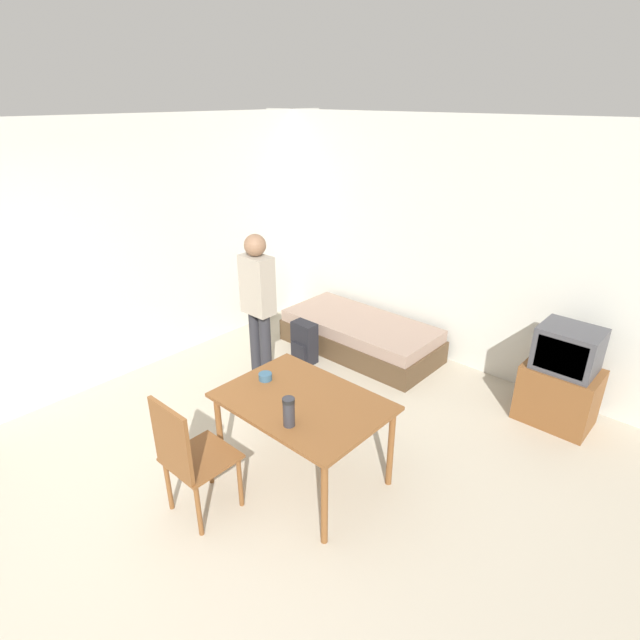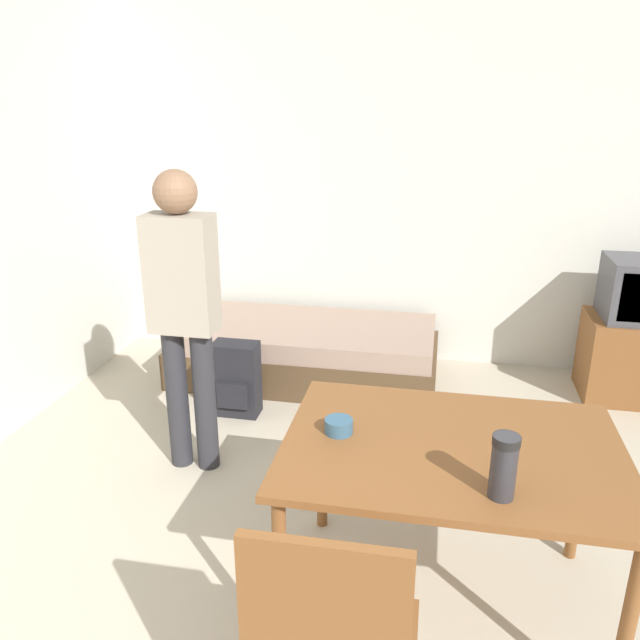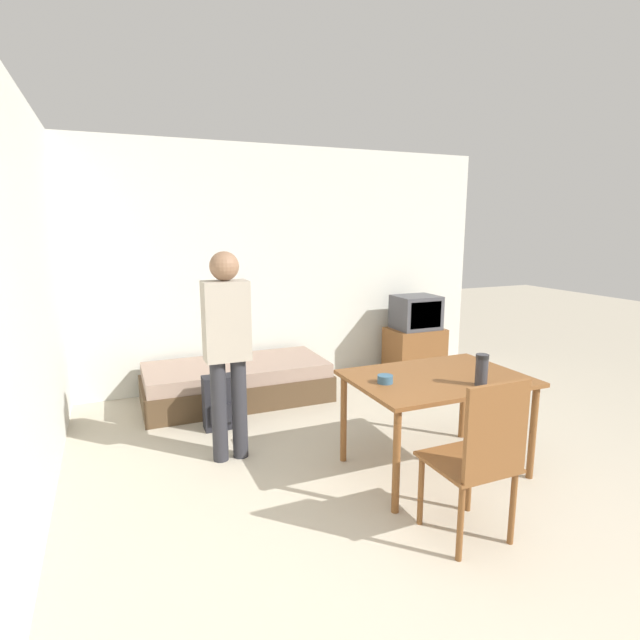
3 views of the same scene
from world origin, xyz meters
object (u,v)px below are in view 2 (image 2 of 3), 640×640
object	(u,v)px
thermos_flask	(504,463)
person_standing	(184,304)
daybed	(306,351)
backpack	(237,379)
mate_bowl	(338,426)
tv	(638,336)
dining_table	(451,463)

from	to	relation	value
thermos_flask	person_standing	bearing A→B (deg)	145.04
thermos_flask	daybed	bearing A→B (deg)	116.53
backpack	mate_bowl	bearing A→B (deg)	-57.13
tv	mate_bowl	bearing A→B (deg)	-128.08
person_standing	tv	bearing A→B (deg)	27.80
tv	person_standing	xyz separation A→B (m)	(-2.63, -1.39, 0.50)
dining_table	thermos_flask	bearing A→B (deg)	-62.74
dining_table	person_standing	xyz separation A→B (m)	(-1.38, 0.78, 0.30)
daybed	person_standing	bearing A→B (deg)	-105.69
person_standing	backpack	size ratio (longest dim) A/B	3.32
daybed	mate_bowl	world-z (taller)	mate_bowl
person_standing	backpack	distance (m)	0.94
dining_table	thermos_flask	xyz separation A→B (m)	(0.15, -0.29, 0.20)
daybed	tv	size ratio (longest dim) A/B	1.95
dining_table	backpack	size ratio (longest dim) A/B	2.56
person_standing	mate_bowl	distance (m)	1.23
dining_table	backpack	world-z (taller)	dining_table
mate_bowl	backpack	distance (m)	1.73
daybed	mate_bowl	distance (m)	2.20
dining_table	thermos_flask	world-z (taller)	thermos_flask
daybed	person_standing	size ratio (longest dim) A/B	1.16
tv	backpack	bearing A→B (deg)	-163.53
person_standing	dining_table	bearing A→B (deg)	-29.37
mate_bowl	tv	bearing A→B (deg)	51.92
dining_table	person_standing	distance (m)	1.61
daybed	backpack	xyz separation A→B (m)	(-0.31, -0.65, 0.04)
daybed	person_standing	world-z (taller)	person_standing
dining_table	thermos_flask	distance (m)	0.39
daybed	tv	xyz separation A→B (m)	(2.27, 0.11, 0.25)
thermos_flask	mate_bowl	world-z (taller)	thermos_flask
daybed	backpack	world-z (taller)	backpack
person_standing	mate_bowl	world-z (taller)	person_standing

